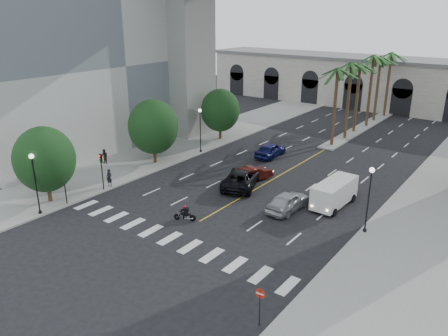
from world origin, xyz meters
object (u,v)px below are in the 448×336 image
Objects in this scene: cargo_van at (334,192)px; car_d at (338,188)px; pedestrian_b at (105,157)px; pedestrian_a at (109,178)px; traffic_signal_near at (64,178)px; motorcycle_rider at (186,214)px; traffic_signal_far at (101,166)px; car_c at (241,178)px; lamp_post_left_near at (35,179)px; lamp_post_right at (369,194)px; car_e at (270,150)px; car_a at (288,201)px; car_b at (253,174)px; lamp_post_left_far at (200,127)px; do_not_enter_sign at (260,299)px.

car_d is at bearing 106.74° from cargo_van.
cargo_van is 3.25× the size of pedestrian_b.
traffic_signal_near is at bearing -100.20° from pedestrian_a.
traffic_signal_near is 11.19m from motorcycle_rider.
traffic_signal_far is 2.19× the size of pedestrian_b.
car_c is at bearing 17.92° from pedestrian_b.
lamp_post_left_near is 26.25m from lamp_post_right.
car_d is at bearing 148.05° from car_e.
cargo_van is (8.46, 9.79, 0.66)m from motorcycle_rider.
motorcycle_rider is at bearing 66.31° from car_d.
traffic_signal_near is 23.28m from cargo_van.
traffic_signal_near is at bearing 36.43° from car_a.
car_c is at bearing 25.20° from pedestrian_a.
traffic_signal_far is 21.17m from cargo_van.
car_d is 21.54m from pedestrian_a.
car_d is at bearing -153.29° from car_b.
car_e is 2.88× the size of pedestrian_a.
car_b is 0.81× the size of cargo_van.
car_d is 2.85× the size of pedestrian_a.
car_a is (-6.74, 0.10, -2.41)m from lamp_post_right.
lamp_post_left_far is 13.78m from pedestrian_a.
traffic_signal_near is (-22.70, -10.50, -0.71)m from lamp_post_right.
traffic_signal_near is 24.38m from car_d.
car_c is (-0.00, -2.00, 0.14)m from car_b.
pedestrian_a is (-0.20, 0.90, -1.51)m from traffic_signal_far.
do_not_enter_sign reaches higher than car_d.
do_not_enter_sign is at bearing -8.19° from traffic_signal_near.
pedestrian_b is (-5.55, 3.91, -0.02)m from pedestrian_a.
pedestrian_a is at bearing 17.15° from car_c.
lamp_post_left_near is 18.25m from car_c.
pedestrian_a is (-7.53, -17.30, 0.17)m from car_e.
traffic_signal_near is (0.10, 2.50, -0.71)m from lamp_post_left_near.
car_e is at bearing -50.53° from car_a.
car_c is 9.03m from cargo_van.
traffic_signal_far is at bearing -164.02° from lamp_post_right.
pedestrian_a is at bearing -31.13° from pedestrian_b.
lamp_post_right is 5.47m from cargo_van.
car_d is (-4.57, 5.71, -2.52)m from lamp_post_right.
pedestrian_a is 0.72× the size of do_not_enter_sign.
traffic_signal_far reaches higher than car_c.
car_b is (9.90, 17.15, -2.50)m from lamp_post_left_near.
lamp_post_left_far is at bearing 131.80° from do_not_enter_sign.
motorcycle_rider is (10.40, 6.45, -2.62)m from lamp_post_left_near.
lamp_post_right is at bearing 7.47° from pedestrian_b.
car_e is at bearing 73.27° from lamp_post_left_near.
car_b is at bearing -110.63° from car_c.
car_b is at bearing 47.37° from traffic_signal_far.
do_not_enter_sign reaches higher than pedestrian_a.
lamp_post_left_far is at bearing 63.85° from pedestrian_b.
cargo_van reaches higher than motorcycle_rider.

